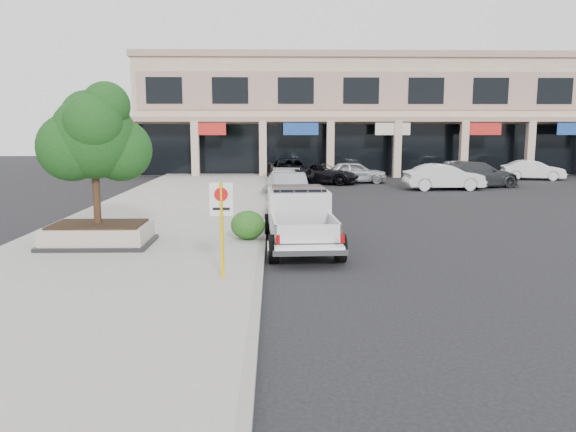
% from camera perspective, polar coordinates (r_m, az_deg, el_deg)
% --- Properties ---
extents(ground, '(120.00, 120.00, 0.00)m').
position_cam_1_polar(ground, '(15.27, 3.03, -5.09)').
color(ground, black).
rests_on(ground, ground).
extents(sidewalk, '(8.00, 52.00, 0.15)m').
position_cam_1_polar(sidewalk, '(21.52, -13.00, -0.96)').
color(sidewalk, gray).
rests_on(sidewalk, ground).
extents(curb, '(0.20, 52.00, 0.15)m').
position_cam_1_polar(curb, '(21.09, -2.43, -0.94)').
color(curb, gray).
rests_on(curb, ground).
extents(strip_mall, '(40.55, 12.43, 9.50)m').
position_cam_1_polar(strip_mall, '(49.56, 9.40, 10.08)').
color(strip_mall, tan).
rests_on(strip_mall, ground).
extents(planter, '(3.20, 2.20, 0.68)m').
position_cam_1_polar(planter, '(18.09, -18.68, -1.79)').
color(planter, black).
rests_on(planter, sidewalk).
extents(planter_tree, '(2.90, 2.55, 4.00)m').
position_cam_1_polar(planter_tree, '(17.90, -18.60, 7.58)').
color(planter_tree, black).
rests_on(planter_tree, planter).
extents(no_parking_sign, '(0.55, 0.09, 2.30)m').
position_cam_1_polar(no_parking_sign, '(13.25, -6.77, -0.10)').
color(no_parking_sign, '#E7B80C').
rests_on(no_parking_sign, sidewalk).
extents(hedge, '(1.10, 0.99, 0.93)m').
position_cam_1_polar(hedge, '(18.00, -4.10, -0.92)').
color(hedge, '#184513').
rests_on(hedge, sidewalk).
extents(pickup_truck, '(2.38, 5.84, 1.81)m').
position_cam_1_polar(pickup_truck, '(17.32, 1.31, -0.34)').
color(pickup_truck, silver).
rests_on(pickup_truck, ground).
extents(curb_car_a, '(1.69, 3.99, 1.34)m').
position_cam_1_polar(curb_car_a, '(22.74, -0.09, 1.32)').
color(curb_car_a, '#2E3133').
rests_on(curb_car_a, ground).
extents(curb_car_b, '(2.04, 4.74, 1.52)m').
position_cam_1_polar(curb_car_b, '(27.21, 0.09, 2.77)').
color(curb_car_b, '#94989B').
rests_on(curb_car_b, ground).
extents(curb_car_c, '(2.44, 4.86, 1.35)m').
position_cam_1_polar(curb_car_c, '(31.79, -0.55, 3.52)').
color(curb_car_c, silver).
rests_on(curb_car_c, ground).
extents(curb_car_d, '(3.24, 6.15, 1.65)m').
position_cam_1_polar(curb_car_d, '(37.51, 0.19, 4.59)').
color(curb_car_d, black).
rests_on(curb_car_d, ground).
extents(lot_car_a, '(4.34, 1.86, 1.46)m').
position_cam_1_polar(lot_car_a, '(38.14, 6.78, 4.45)').
color(lot_car_a, '#A4A7AB').
rests_on(lot_car_a, ground).
extents(lot_car_b, '(4.75, 1.86, 1.54)m').
position_cam_1_polar(lot_car_b, '(34.94, 15.56, 3.84)').
color(lot_car_b, silver).
rests_on(lot_car_b, ground).
extents(lot_car_c, '(6.02, 3.81, 1.62)m').
position_cam_1_polar(lot_car_c, '(36.98, 18.55, 4.04)').
color(lot_car_c, '#2E3134').
rests_on(lot_car_c, ground).
extents(lot_car_d, '(5.34, 3.60, 1.36)m').
position_cam_1_polar(lot_car_d, '(37.30, 3.48, 4.32)').
color(lot_car_d, black).
rests_on(lot_car_d, ground).
extents(lot_car_e, '(4.40, 2.19, 1.44)m').
position_cam_1_polar(lot_car_e, '(42.66, 17.20, 4.58)').
color(lot_car_e, gray).
rests_on(lot_car_e, ground).
extents(lot_car_f, '(4.43, 2.21, 1.39)m').
position_cam_1_polar(lot_car_f, '(43.80, 23.60, 4.30)').
color(lot_car_f, silver).
rests_on(lot_car_f, ground).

